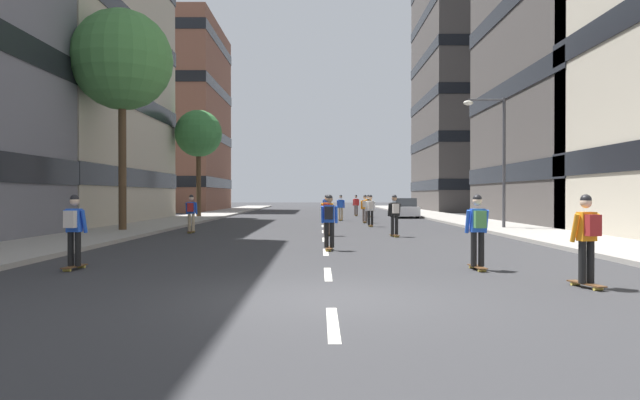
{
  "coord_description": "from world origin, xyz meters",
  "views": [
    {
      "loc": [
        -0.18,
        -9.96,
        1.77
      ],
      "look_at": [
        0.0,
        26.56,
        1.45
      ],
      "focal_mm": 32.74,
      "sensor_mm": 36.0,
      "label": 1
    }
  ],
  "objects_px": {
    "skater_1": "(338,206)",
    "skater_2": "(392,213)",
    "streetlamp_right": "(494,148)",
    "skater_12": "(475,227)",
    "skater_9": "(362,207)",
    "skater_10": "(353,204)",
    "skater_7": "(326,219)",
    "skater_8": "(365,204)",
    "skater_3": "(584,234)",
    "skater_11": "(324,212)",
    "street_tree_near": "(119,60)",
    "skater_6": "(188,211)",
    "parked_car_near": "(401,209)",
    "skater_0": "(368,208)",
    "skater_5": "(323,205)",
    "street_tree_mid": "(196,134)",
    "skater_4": "(70,227)"
  },
  "relations": [
    {
      "from": "streetlamp_right",
      "to": "skater_11",
      "type": "xyz_separation_m",
      "value": [
        -8.57,
        -4.15,
        -3.12
      ]
    },
    {
      "from": "street_tree_near",
      "to": "skater_7",
      "type": "bearing_deg",
      "value": -42.78
    },
    {
      "from": "skater_1",
      "to": "skater_8",
      "type": "xyz_separation_m",
      "value": [
        2.43,
        6.47,
        0.03
      ]
    },
    {
      "from": "skater_11",
      "to": "street_tree_mid",
      "type": "bearing_deg",
      "value": 116.35
    },
    {
      "from": "skater_4",
      "to": "skater_9",
      "type": "height_order",
      "value": "same"
    },
    {
      "from": "skater_0",
      "to": "skater_3",
      "type": "relative_size",
      "value": 1.0
    },
    {
      "from": "skater_9",
      "to": "skater_10",
      "type": "height_order",
      "value": "same"
    },
    {
      "from": "parked_car_near",
      "to": "skater_12",
      "type": "distance_m",
      "value": 31.71
    },
    {
      "from": "skater_2",
      "to": "skater_11",
      "type": "relative_size",
      "value": 1.0
    },
    {
      "from": "street_tree_mid",
      "to": "skater_9",
      "type": "distance_m",
      "value": 15.36
    },
    {
      "from": "street_tree_near",
      "to": "skater_0",
      "type": "xyz_separation_m",
      "value": [
        12.08,
        5.08,
        -7.04
      ]
    },
    {
      "from": "street_tree_mid",
      "to": "streetlamp_right",
      "type": "relative_size",
      "value": 1.25
    },
    {
      "from": "skater_7",
      "to": "skater_0",
      "type": "bearing_deg",
      "value": 79.75
    },
    {
      "from": "skater_0",
      "to": "skater_7",
      "type": "distance_m",
      "value": 14.16
    },
    {
      "from": "skater_2",
      "to": "skater_10",
      "type": "bearing_deg",
      "value": 90.26
    },
    {
      "from": "skater_1",
      "to": "skater_3",
      "type": "relative_size",
      "value": 1.0
    },
    {
      "from": "skater_1",
      "to": "skater_8",
      "type": "bearing_deg",
      "value": 69.4
    },
    {
      "from": "skater_1",
      "to": "skater_5",
      "type": "bearing_deg",
      "value": 104.14
    },
    {
      "from": "street_tree_mid",
      "to": "skater_6",
      "type": "xyz_separation_m",
      "value": [
        3.29,
        -17.46,
        -5.39
      ]
    },
    {
      "from": "skater_4",
      "to": "skater_7",
      "type": "relative_size",
      "value": 1.0
    },
    {
      "from": "streetlamp_right",
      "to": "skater_0",
      "type": "xyz_separation_m",
      "value": [
        -6.06,
        3.14,
        -3.12
      ]
    },
    {
      "from": "skater_11",
      "to": "street_tree_near",
      "type": "bearing_deg",
      "value": 167.05
    },
    {
      "from": "skater_7",
      "to": "skater_2",
      "type": "bearing_deg",
      "value": 64.76
    },
    {
      "from": "skater_4",
      "to": "skater_8",
      "type": "relative_size",
      "value": 1.0
    },
    {
      "from": "street_tree_near",
      "to": "skater_6",
      "type": "height_order",
      "value": "street_tree_near"
    },
    {
      "from": "skater_3",
      "to": "skater_11",
      "type": "xyz_separation_m",
      "value": [
        -4.75,
        14.09,
        0.0
      ]
    },
    {
      "from": "skater_0",
      "to": "skater_6",
      "type": "distance_m",
      "value": 10.32
    },
    {
      "from": "street_tree_near",
      "to": "skater_7",
      "type": "height_order",
      "value": "street_tree_near"
    },
    {
      "from": "streetlamp_right",
      "to": "skater_12",
      "type": "xyz_separation_m",
      "value": [
        -5.18,
        -15.62,
        -3.12
      ]
    },
    {
      "from": "skater_6",
      "to": "skater_10",
      "type": "height_order",
      "value": "same"
    },
    {
      "from": "skater_4",
      "to": "skater_10",
      "type": "distance_m",
      "value": 36.4
    },
    {
      "from": "street_tree_mid",
      "to": "skater_1",
      "type": "bearing_deg",
      "value": -22.73
    },
    {
      "from": "street_tree_near",
      "to": "skater_5",
      "type": "distance_m",
      "value": 20.38
    },
    {
      "from": "street_tree_mid",
      "to": "skater_1",
      "type": "distance_m",
      "value": 12.8
    },
    {
      "from": "skater_7",
      "to": "streetlamp_right",
      "type": "bearing_deg",
      "value": 51.51
    },
    {
      "from": "parked_car_near",
      "to": "skater_11",
      "type": "xyz_separation_m",
      "value": [
        -6.23,
        -20.11,
        0.32
      ]
    },
    {
      "from": "skater_4",
      "to": "skater_6",
      "type": "height_order",
      "value": "same"
    },
    {
      "from": "parked_car_near",
      "to": "streetlamp_right",
      "type": "height_order",
      "value": "streetlamp_right"
    },
    {
      "from": "parked_car_near",
      "to": "skater_1",
      "type": "xyz_separation_m",
      "value": [
        -5.11,
        -5.26,
        0.29
      ]
    },
    {
      "from": "street_tree_near",
      "to": "parked_car_near",
      "type": "bearing_deg",
      "value": 48.57
    },
    {
      "from": "skater_5",
      "to": "skater_1",
      "type": "bearing_deg",
      "value": -75.86
    },
    {
      "from": "skater_8",
      "to": "skater_5",
      "type": "bearing_deg",
      "value": -141.79
    },
    {
      "from": "skater_0",
      "to": "skater_4",
      "type": "distance_m",
      "value": 20.58
    },
    {
      "from": "skater_9",
      "to": "skater_8",
      "type": "bearing_deg",
      "value": 84.01
    },
    {
      "from": "skater_2",
      "to": "skater_4",
      "type": "xyz_separation_m",
      "value": [
        -8.94,
        -10.81,
        0.0
      ]
    },
    {
      "from": "skater_1",
      "to": "skater_2",
      "type": "relative_size",
      "value": 1.0
    },
    {
      "from": "street_tree_near",
      "to": "skater_3",
      "type": "distance_m",
      "value": 22.81
    },
    {
      "from": "streetlamp_right",
      "to": "skater_3",
      "type": "height_order",
      "value": "streetlamp_right"
    },
    {
      "from": "skater_12",
      "to": "skater_5",
      "type": "bearing_deg",
      "value": 96.12
    },
    {
      "from": "street_tree_near",
      "to": "skater_5",
      "type": "bearing_deg",
      "value": 59.39
    }
  ]
}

